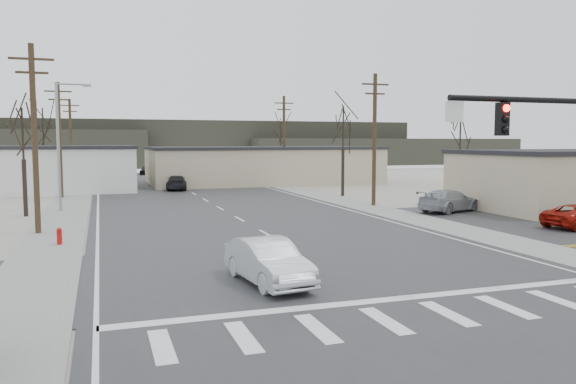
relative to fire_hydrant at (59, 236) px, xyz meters
name	(u,v)px	position (x,y,z in m)	size (l,w,h in m)	color
ground	(323,266)	(10.20, -8.00, -0.45)	(140.00, 140.00, 0.00)	beige
main_road	(236,217)	(10.20, 7.00, -0.43)	(18.00, 110.00, 0.05)	#2A2A2D
cross_road	(323,265)	(10.20, -8.00, -0.43)	(90.00, 10.00, 0.04)	#2A2A2D
sidewalk_left	(65,214)	(-0.40, 12.00, -0.42)	(3.00, 90.00, 0.06)	gray
sidewalk_right	(352,203)	(20.80, 12.00, -0.42)	(3.00, 90.00, 0.06)	gray
fire_hydrant	(59,236)	(0.00, 0.00, 0.00)	(0.24, 0.24, 0.87)	#A50C0C
building_left_far	(17,169)	(-5.80, 32.00, 1.80)	(22.30, 12.30, 4.50)	silver
building_right_far	(262,165)	(20.20, 36.00, 1.70)	(26.30, 14.30, 4.30)	tan
building_lot	(565,179)	(34.20, 4.00, 1.71)	(14.30, 10.30, 4.30)	tan
upole_left_b	(34,136)	(-1.30, 4.00, 4.77)	(2.20, 0.30, 10.00)	#402E1D
upole_left_c	(60,138)	(-1.30, 24.00, 4.77)	(2.20, 0.30, 10.00)	#402E1D
upole_left_d	(71,139)	(-1.30, 44.00, 4.77)	(2.20, 0.30, 10.00)	#402E1D
upole_right_a	(374,137)	(21.70, 10.00, 4.77)	(2.20, 0.30, 10.00)	#402E1D
upole_right_b	(284,139)	(21.70, 32.00, 4.77)	(2.20, 0.30, 10.00)	#402E1D
streetlight_main	(61,139)	(-0.60, 14.00, 4.64)	(2.40, 0.25, 9.00)	gray
tree_left_near	(23,137)	(-2.80, 12.00, 4.78)	(3.30, 3.30, 7.35)	black
tree_right_mid	(343,130)	(22.70, 18.00, 5.48)	(3.74, 3.74, 8.33)	black
tree_left_far	(43,129)	(-3.80, 38.00, 5.83)	(3.96, 3.96, 8.82)	black
tree_right_far	(281,137)	(25.20, 44.00, 5.13)	(3.52, 3.52, 7.84)	black
tree_lot	(460,134)	(32.20, 14.00, 5.13)	(3.52, 3.52, 7.84)	black
hill_center	(216,143)	(25.20, 88.00, 4.05)	(80.00, 18.00, 9.00)	#333026
hill_right	(380,151)	(60.20, 82.00, 2.30)	(60.00, 18.00, 5.50)	#333026
sedan_crossing	(268,261)	(7.32, -10.06, 0.36)	(1.61, 4.62, 1.52)	#B3B7BF
car_far_a	(177,183)	(9.24, 28.91, 0.32)	(2.04, 5.01, 1.46)	black
car_far_b	(147,170)	(8.51, 57.00, 0.25)	(1.55, 3.84, 1.31)	black
car_parked_silver	(449,201)	(24.99, 5.00, 0.35)	(2.15, 5.30, 1.54)	gray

